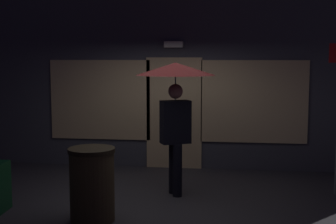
{
  "coord_description": "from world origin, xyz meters",
  "views": [
    {
      "loc": [
        1.07,
        -6.91,
        2.2
      ],
      "look_at": [
        0.12,
        0.35,
        1.34
      ],
      "focal_mm": 49.78,
      "sensor_mm": 36.0,
      "label": 1
    }
  ],
  "objects": [
    {
      "name": "person_with_umbrella",
      "position": [
        0.24,
        0.35,
        1.72
      ],
      "size": [
        1.25,
        1.25,
        2.12
      ],
      "rotation": [
        0.0,
        0.0,
        -2.7
      ],
      "color": "black",
      "rests_on": "ground"
    },
    {
      "name": "trash_bin",
      "position": [
        -0.74,
        -0.99,
        0.5
      ],
      "size": [
        0.63,
        0.63,
        1.0
      ],
      "color": "#473823",
      "rests_on": "ground"
    },
    {
      "name": "ground_plane",
      "position": [
        0.0,
        0.0,
        0.0
      ],
      "size": [
        18.0,
        18.0,
        0.0
      ],
      "primitive_type": "plane",
      "color": "#38353A"
    },
    {
      "name": "sidewalk_bollard",
      "position": [
        -1.21,
        1.3,
        0.28
      ],
      "size": [
        0.23,
        0.23,
        0.56
      ],
      "primitive_type": "cylinder",
      "color": "#B2A899",
      "rests_on": "ground"
    },
    {
      "name": "building_facade",
      "position": [
        0.0,
        2.34,
        1.95
      ],
      "size": [
        9.61,
        0.48,
        3.95
      ],
      "color": "#4C4C56",
      "rests_on": "ground"
    }
  ]
}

